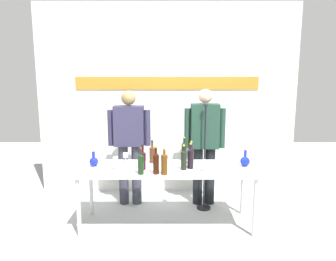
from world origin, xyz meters
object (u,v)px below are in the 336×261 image
presenter_left (131,140)px  wine_glass_right_2 (206,163)px  wine_bottle_0 (185,151)px  wine_bottle_1 (157,163)px  wine_bottle_3 (185,159)px  decanter_blue_right (246,161)px  presenter_right (206,140)px  wine_bottle_5 (142,163)px  wine_glass_left_0 (127,155)px  decanter_blue_left (95,161)px  wine_glass_right_1 (235,155)px  wine_bottle_6 (192,158)px  wine_bottle_2 (144,159)px  wine_glass_left_2 (108,163)px  microphone_stand (205,174)px  wine_glass_right_0 (221,157)px  wine_bottle_7 (192,155)px  wine_bottle_8 (153,154)px  wine_glass_left_1 (117,161)px  display_table (168,172)px  wine_glass_left_3 (128,166)px  wine_bottle_4 (166,163)px

presenter_left → wine_glass_right_2: size_ratio=11.36×
wine_bottle_0 → wine_glass_right_2: bearing=-65.3°
wine_bottle_1 → wine_bottle_3: bearing=26.7°
decanter_blue_right → presenter_right: (-0.44, 0.63, 0.14)m
wine_bottle_5 → wine_glass_left_0: size_ratio=2.43×
decanter_blue_left → wine_glass_right_1: decanter_blue_left is taller
wine_bottle_6 → wine_bottle_2: bearing=-175.9°
wine_bottle_0 → wine_glass_left_2: size_ratio=2.28×
decanter_blue_right → wine_glass_left_2: size_ratio=1.43×
wine_bottle_3 → wine_glass_right_1: (0.66, 0.26, -0.02)m
presenter_left → microphone_stand: size_ratio=1.10×
wine_glass_left_0 → wine_glass_right_0: wine_glass_right_0 is taller
wine_bottle_7 → wine_glass_left_0: 0.86m
decanter_blue_left → wine_glass_left_2: 0.33m
presenter_left → wine_glass_left_2: size_ratio=11.62×
wine_bottle_8 → wine_glass_left_1: 0.54m
wine_bottle_7 → wine_glass_right_2: bearing=-66.2°
presenter_right → display_table: bearing=-128.9°
presenter_left → wine_bottle_7: bearing=-33.1°
wine_glass_left_1 → microphone_stand: (1.15, 0.62, -0.37)m
wine_bottle_3 → wine_bottle_6: size_ratio=0.97×
wine_bottle_0 → microphone_stand: 0.53m
decanter_blue_left → presenter_left: bearing=59.0°
presenter_right → wine_glass_left_3: size_ratio=12.22×
wine_bottle_2 → wine_glass_right_0: 0.99m
wine_bottle_8 → wine_glass_left_1: (-0.43, -0.33, -0.00)m
wine_bottle_5 → wine_glass_left_1: wine_bottle_5 is taller
wine_bottle_6 → wine_bottle_7: bearing=82.8°
wine_glass_right_2 → display_table: bearing=155.9°
wine_bottle_3 → wine_glass_left_1: bearing=-178.2°
wine_glass_left_3 → wine_glass_right_1: bearing=17.7°
wine_bottle_7 → wine_glass_left_3: 0.86m
decanter_blue_left → wine_bottle_7: bearing=3.2°
decanter_blue_left → wine_bottle_7: wine_bottle_7 is taller
wine_bottle_7 → presenter_left: bearing=146.9°
wine_bottle_1 → wine_glass_left_0: 0.65m
display_table → wine_bottle_8: bearing=134.2°
presenter_right → wine_bottle_7: (-0.23, -0.56, -0.07)m
wine_bottle_0 → wine_bottle_7: size_ratio=1.07×
wine_bottle_3 → wine_bottle_4: bearing=-141.2°
wine_glass_left_1 → microphone_stand: bearing=28.3°
wine_bottle_2 → wine_bottle_3: 0.50m
presenter_right → wine_bottle_1: (-0.67, -0.95, -0.07)m
display_table → microphone_stand: size_ratio=1.43×
presenter_right → decanter_blue_right: bearing=-54.9°
display_table → wine_glass_left_1: 0.66m
presenter_right → wine_glass_left_2: (-1.25, -0.88, -0.10)m
wine_glass_left_0 → microphone_stand: (1.07, 0.26, -0.34)m
wine_bottle_8 → wine_glass_left_0: 0.36m
wine_glass_right_1 → wine_bottle_6: bearing=-160.4°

